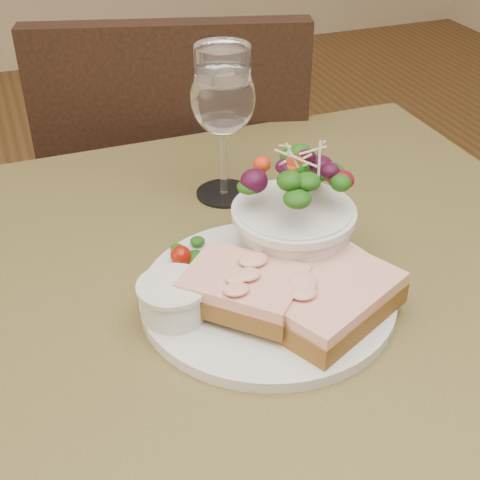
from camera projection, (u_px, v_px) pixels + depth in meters
name	position (u px, v px, depth m)	size (l,w,h in m)	color
cafe_table	(257.00, 378.00, 0.71)	(0.80, 0.80, 0.75)	#4D4421
chair_far	(183.00, 287.00, 1.42)	(0.52, 0.52, 0.90)	black
dinner_plate	(267.00, 295.00, 0.66)	(0.25, 0.25, 0.01)	silver
sandwich_front	(327.00, 297.00, 0.62)	(0.16, 0.14, 0.03)	#4C3314
sandwich_back	(244.00, 288.00, 0.62)	(0.13, 0.13, 0.03)	#4C3314
ramekin	(173.00, 298.00, 0.62)	(0.06, 0.06, 0.04)	silver
salad_bowl	(294.00, 210.00, 0.67)	(0.12, 0.12, 0.13)	silver
garnish	(188.00, 253.00, 0.70)	(0.05, 0.04, 0.02)	#0D380A
wine_glass	(223.00, 102.00, 0.77)	(0.08, 0.08, 0.18)	white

